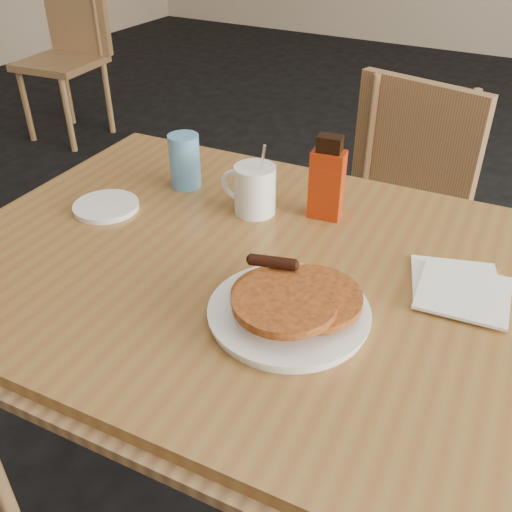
{
  "coord_description": "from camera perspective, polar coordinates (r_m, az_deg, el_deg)",
  "views": [
    {
      "loc": [
        0.36,
        -0.72,
        1.36
      ],
      "look_at": [
        -0.05,
        0.03,
        0.79
      ],
      "focal_mm": 40.0,
      "sensor_mm": 36.0,
      "label": 1
    }
  ],
  "objects": [
    {
      "name": "coffee_mug",
      "position": [
        1.23,
        -0.23,
        6.75
      ],
      "size": [
        0.13,
        0.09,
        0.17
      ],
      "rotation": [
        0.0,
        0.0,
        0.33
      ],
      "color": "white",
      "rests_on": "main_table"
    },
    {
      "name": "napkin_stack",
      "position": [
        1.07,
        19.69,
        -3.05
      ],
      "size": [
        0.2,
        0.21,
        0.01
      ],
      "rotation": [
        0.0,
        0.0,
        0.31
      ],
      "color": "white",
      "rests_on": "main_table"
    },
    {
      "name": "chair_main_far",
      "position": [
        1.79,
        14.04,
        4.76
      ],
      "size": [
        0.48,
        0.48,
        0.88
      ],
      "rotation": [
        0.0,
        0.0,
        -0.22
      ],
      "color": "#A57D4D",
      "rests_on": "floor"
    },
    {
      "name": "pancake_plate",
      "position": [
        0.94,
        3.42,
        -5.03
      ],
      "size": [
        0.27,
        0.27,
        0.08
      ],
      "rotation": [
        0.0,
        0.0,
        -0.15
      ],
      "color": "white",
      "rests_on": "main_table"
    },
    {
      "name": "chair_wall_extra",
      "position": [
        3.75,
        -18.23,
        19.75
      ],
      "size": [
        0.46,
        0.47,
        0.93
      ],
      "rotation": [
        0.0,
        0.0,
        0.11
      ],
      "color": "#A57D4D",
      "rests_on": "floor"
    },
    {
      "name": "syrup_bottle",
      "position": [
        1.21,
        7.12,
        7.5
      ],
      "size": [
        0.07,
        0.05,
        0.18
      ],
      "rotation": [
        0.0,
        0.0,
        0.14
      ],
      "color": "maroon",
      "rests_on": "main_table"
    },
    {
      "name": "main_table",
      "position": [
        1.1,
        2.54,
        -2.91
      ],
      "size": [
        1.4,
        0.99,
        0.75
      ],
      "rotation": [
        0.0,
        0.0,
        0.05
      ],
      "color": "olive",
      "rests_on": "floor"
    },
    {
      "name": "side_saucer",
      "position": [
        1.31,
        -14.76,
        4.83
      ],
      "size": [
        0.18,
        0.18,
        0.01
      ],
      "primitive_type": "cylinder",
      "rotation": [
        0.0,
        0.0,
        0.3
      ],
      "color": "white",
      "rests_on": "main_table"
    },
    {
      "name": "blue_tumbler",
      "position": [
        1.35,
        -7.14,
        9.4
      ],
      "size": [
        0.08,
        0.08,
        0.13
      ],
      "primitive_type": "cylinder",
      "rotation": [
        0.0,
        0.0,
        -0.15
      ],
      "color": "#5B9AD5",
      "rests_on": "main_table"
    }
  ]
}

